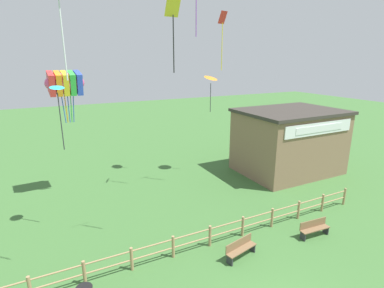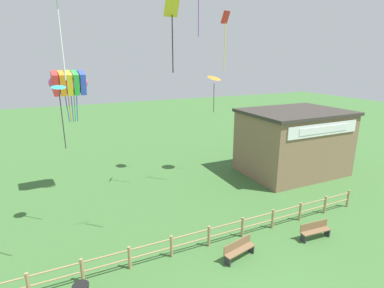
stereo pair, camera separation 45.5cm
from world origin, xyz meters
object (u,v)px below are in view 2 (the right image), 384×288
Objects in this scene: kite_yellow_diamond at (172,19)px; kite_orange_delta at (214,79)px; park_bench_near_fence at (239,249)px; kite_red_diamond at (225,31)px; kite_cyan_delta at (59,94)px; park_bench_by_building at (315,230)px; kite_rainbow_parafoil at (69,83)px; seaside_building at (293,142)px.

kite_yellow_diamond reaches higher than kite_orange_delta.
kite_red_diamond is at bearing 65.68° from park_bench_near_fence.
kite_orange_delta is at bearing 67.68° from park_bench_near_fence.
kite_yellow_diamond reaches higher than kite_cyan_delta.
park_bench_by_building is (4.51, -0.30, 0.00)m from park_bench_near_fence.
kite_yellow_diamond is 1.11× the size of kite_orange_delta.
kite_red_diamond is at bearing -20.15° from kite_rainbow_parafoil.
kite_yellow_diamond is at bearing -138.09° from kite_red_diamond.
kite_rainbow_parafoil is 1.01× the size of kite_cyan_delta.
seaside_building is 10.05m from park_bench_by_building.
kite_yellow_diamond is 10.62m from kite_orange_delta.
park_bench_near_fence is 0.63× the size of kite_orange_delta.
park_bench_near_fence is at bearing -112.32° from kite_orange_delta.
seaside_building is 4.57× the size of park_bench_by_building.
kite_cyan_delta is (-4.61, 3.74, -3.32)m from kite_yellow_diamond.
kite_red_diamond is 1.11× the size of kite_cyan_delta.
park_bench_by_building is at bearing -46.78° from kite_rainbow_parafoil.
kite_cyan_delta is (-17.00, -1.48, 4.77)m from seaside_building.
kite_red_diamond is 1.28× the size of kite_orange_delta.
kite_cyan_delta is at bearing -98.60° from kite_rainbow_parafoil.
park_bench_by_building is (-5.69, -8.01, -2.11)m from seaside_building.
park_bench_near_fence is 0.49× the size of kite_red_diamond.
park_bench_near_fence is 0.54× the size of kite_rainbow_parafoil.
kite_cyan_delta is at bearing -172.91° from kite_red_diamond.
kite_cyan_delta is at bearing -175.04° from seaside_building.
kite_yellow_diamond is 0.86× the size of kite_red_diamond.
kite_rainbow_parafoil is at bearing 133.22° from park_bench_by_building.
park_bench_near_fence is 4.52m from park_bench_by_building.
park_bench_by_building is at bearing -22.60° from kite_yellow_diamond.
kite_yellow_diamond is (-6.70, 2.79, 10.20)m from park_bench_by_building.
kite_rainbow_parafoil reaches higher than kite_cyan_delta.
park_bench_by_building is 0.54× the size of kite_cyan_delta.
kite_cyan_delta reaches higher than seaside_building.
kite_yellow_diamond reaches higher than seaside_building.
kite_yellow_diamond reaches higher than kite_rainbow_parafoil.
kite_rainbow_parafoil is 0.91× the size of kite_red_diamond.
kite_orange_delta is at bearing 156.08° from seaside_building.
kite_rainbow_parafoil reaches higher than seaside_building.
park_bench_near_fence is (-10.20, -7.71, -2.11)m from seaside_building.
kite_orange_delta is (10.33, -0.62, 0.02)m from kite_rainbow_parafoil.
kite_rainbow_parafoil reaches higher than park_bench_near_fence.
kite_cyan_delta is at bearing 137.48° from park_bench_near_fence.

